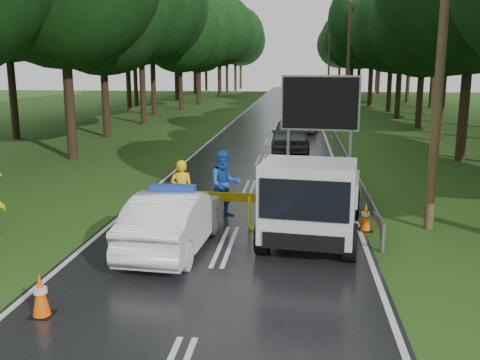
# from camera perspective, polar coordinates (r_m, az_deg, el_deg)

# --- Properties ---
(ground) EXTENTS (160.00, 160.00, 0.00)m
(ground) POSITION_cam_1_polar(r_m,az_deg,el_deg) (13.00, -1.56, -7.08)
(ground) COLOR #213F12
(ground) RESTS_ON ground
(road) EXTENTS (7.00, 140.00, 0.02)m
(road) POSITION_cam_1_polar(r_m,az_deg,el_deg) (42.42, 3.93, 6.30)
(road) COLOR black
(road) RESTS_ON ground
(guardrail) EXTENTS (0.12, 60.06, 0.70)m
(guardrail) POSITION_cam_1_polar(r_m,az_deg,el_deg) (42.05, 9.00, 6.87)
(guardrail) COLOR gray
(guardrail) RESTS_ON ground
(utility_pole_near) EXTENTS (1.40, 0.24, 10.00)m
(utility_pole_near) POSITION_cam_1_polar(r_m,az_deg,el_deg) (14.62, 20.83, 14.45)
(utility_pole_near) COLOR #4F3924
(utility_pole_near) RESTS_ON ground
(utility_pole_mid) EXTENTS (1.40, 0.24, 10.00)m
(utility_pole_mid) POSITION_cam_1_polar(r_m,az_deg,el_deg) (40.33, 11.51, 12.98)
(utility_pole_mid) COLOR #4F3924
(utility_pole_mid) RESTS_ON ground
(utility_pole_far) EXTENTS (1.40, 0.24, 10.00)m
(utility_pole_far) POSITION_cam_1_polar(r_m,az_deg,el_deg) (66.27, 9.48, 12.62)
(utility_pole_far) COLOR #4F3924
(utility_pole_far) RESTS_ON ground
(police_sedan) EXTENTS (1.76, 4.38, 1.56)m
(police_sedan) POSITION_cam_1_polar(r_m,az_deg,el_deg) (12.67, -7.08, -4.31)
(police_sedan) COLOR white
(police_sedan) RESTS_ON ground
(work_truck) EXTENTS (2.78, 5.22, 3.98)m
(work_truck) POSITION_cam_1_polar(r_m,az_deg,el_deg) (13.39, 7.79, -1.81)
(work_truck) COLOR gray
(work_truck) RESTS_ON ground
(barrier) EXTENTS (2.47, 0.18, 1.02)m
(barrier) POSITION_cam_1_polar(r_m,az_deg,el_deg) (14.08, -1.86, -2.30)
(barrier) COLOR #D2D50B
(barrier) RESTS_ON ground
(officer) EXTENTS (0.65, 0.43, 1.75)m
(officer) POSITION_cam_1_polar(r_m,az_deg,el_deg) (14.91, -6.22, -1.15)
(officer) COLOR yellow
(officer) RESTS_ON ground
(civilian) EXTENTS (1.15, 1.04, 1.93)m
(civilian) POSITION_cam_1_polar(r_m,az_deg,el_deg) (15.23, -1.66, -0.44)
(civilian) COLOR blue
(civilian) RESTS_ON ground
(queue_car_first) EXTENTS (1.97, 4.72, 1.60)m
(queue_car_first) POSITION_cam_1_polar(r_m,az_deg,el_deg) (27.65, 5.39, 4.83)
(queue_car_first) COLOR #3E4146
(queue_car_first) RESTS_ON ground
(queue_car_second) EXTENTS (2.82, 5.85, 1.64)m
(queue_car_second) POSITION_cam_1_polar(r_m,az_deg,el_deg) (36.39, 6.49, 6.58)
(queue_car_second) COLOR #909497
(queue_car_second) RESTS_ON ground
(queue_car_third) EXTENTS (3.14, 5.90, 1.58)m
(queue_car_third) POSITION_cam_1_polar(r_m,az_deg,el_deg) (42.96, 7.48, 7.34)
(queue_car_third) COLOR black
(queue_car_third) RESTS_ON ground
(queue_car_fourth) EXTENTS (1.43, 4.00, 1.31)m
(queue_car_fourth) POSITION_cam_1_polar(r_m,az_deg,el_deg) (48.94, 6.54, 7.78)
(queue_car_fourth) COLOR #3D4044
(queue_car_fourth) RESTS_ON ground
(cone_near_left) EXTENTS (0.38, 0.38, 0.81)m
(cone_near_left) POSITION_cam_1_polar(r_m,az_deg,el_deg) (10.04, -20.51, -11.45)
(cone_near_left) COLOR black
(cone_near_left) RESTS_ON ground
(cone_center) EXTENTS (0.31, 0.31, 0.66)m
(cone_center) POSITION_cam_1_polar(r_m,az_deg,el_deg) (13.64, -5.17, -4.80)
(cone_center) COLOR black
(cone_center) RESTS_ON ground
(cone_far) EXTENTS (0.33, 0.33, 0.69)m
(cone_far) POSITION_cam_1_polar(r_m,az_deg,el_deg) (17.62, 4.72, -0.86)
(cone_far) COLOR black
(cone_far) RESTS_ON ground
(cone_left_mid) EXTENTS (0.34, 0.34, 0.71)m
(cone_left_mid) POSITION_cam_1_polar(r_m,az_deg,el_deg) (14.21, -10.22, -4.14)
(cone_left_mid) COLOR black
(cone_left_mid) RESTS_ON ground
(cone_right) EXTENTS (0.36, 0.36, 0.77)m
(cone_right) POSITION_cam_1_polar(r_m,az_deg,el_deg) (14.46, 13.24, -3.88)
(cone_right) COLOR black
(cone_right) RESTS_ON ground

